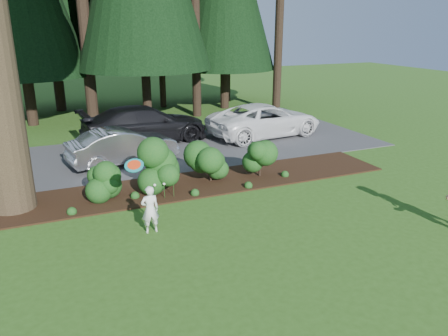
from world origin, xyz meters
name	(u,v)px	position (x,y,z in m)	size (l,w,h in m)	color
ground	(200,229)	(0.00, 0.00, 0.00)	(80.00, 80.00, 0.00)	#2C5017
mulch_bed	(167,188)	(0.00, 3.25, 0.03)	(16.00, 2.50, 0.05)	black
driveway	(139,155)	(0.00, 7.50, 0.01)	(22.00, 6.00, 0.03)	#38383A
shrub_row	(189,164)	(0.77, 3.14, 0.81)	(6.53, 1.60, 1.61)	#164A18
lily_cluster	(164,184)	(-0.30, 2.40, 0.50)	(0.69, 0.09, 0.57)	#164A18
car_silver_wagon	(123,146)	(-0.78, 6.55, 0.72)	(1.46, 4.19, 1.38)	#A9A8AD
car_white_suv	(265,120)	(6.36, 8.27, 0.81)	(2.60, 5.64, 1.57)	white
car_dark_suv	(145,124)	(0.76, 9.35, 0.87)	(2.35, 5.77, 1.67)	black
child	(150,209)	(-1.24, 0.36, 0.65)	(0.47, 0.31, 1.29)	white
frisbee	(134,165)	(-1.55, 0.48, 1.86)	(0.51, 0.45, 0.31)	teal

